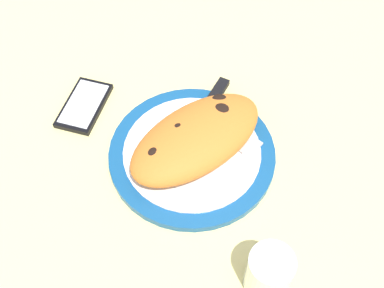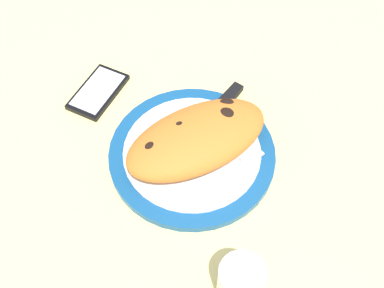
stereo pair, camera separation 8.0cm
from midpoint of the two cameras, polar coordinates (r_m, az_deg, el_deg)
ground_plane at (r=84.80cm, az=-2.71°, el=-2.22°), size 150.00×150.00×3.00cm
plate at (r=82.84cm, az=-2.77°, el=-1.35°), size 28.64×28.64×1.75cm
calzone at (r=79.77cm, az=-2.24°, el=0.39°), size 25.91×14.45×5.92cm
fork at (r=80.02cm, az=2.01°, el=-2.94°), size 17.50×5.81×0.40cm
knife at (r=86.75cm, az=-0.88°, el=3.96°), size 20.55×11.72×1.20cm
smartphone at (r=92.67cm, az=-15.09°, el=4.27°), size 13.70×12.78×1.16cm
water_glass at (r=70.44cm, az=5.66°, el=-15.37°), size 6.44×6.44×8.59cm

